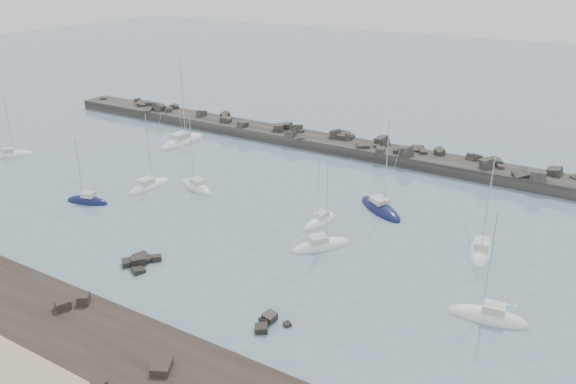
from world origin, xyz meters
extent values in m
plane|color=slate|center=(0.00, 0.00, 0.00)|extent=(400.00, 400.00, 0.00)
cube|color=black|center=(0.00, -22.00, 0.00)|extent=(140.00, 12.00, 0.70)
cube|color=black|center=(-3.62, -17.57, 0.81)|extent=(1.57, 1.60, 0.93)
cube|color=black|center=(9.48, -20.85, 0.67)|extent=(2.16, 2.28, 0.63)
cube|color=black|center=(-4.65, -19.22, 0.77)|extent=(1.65, 1.71, 0.84)
cube|color=black|center=(-3.72, -10.24, 0.16)|extent=(1.63, 1.72, 0.85)
cube|color=black|center=(-5.79, -9.76, 0.07)|extent=(1.80, 1.75, 1.24)
cube|color=black|center=(-4.37, -7.97, 0.18)|extent=(1.08, 1.25, 1.01)
cube|color=black|center=(-4.93, -9.03, 0.24)|extent=(2.09, 2.08, 1.37)
cube|color=black|center=(-5.78, -7.75, -0.06)|extent=(1.85, 1.93, 1.05)
cube|color=black|center=(-3.86, -7.25, 0.18)|extent=(1.50, 1.54, 0.94)
cube|color=black|center=(13.07, -10.63, -0.06)|extent=(1.44, 1.46, 1.44)
cube|color=black|center=(14.94, -10.06, 0.13)|extent=(0.93, 0.92, 0.46)
cube|color=black|center=(12.75, -10.33, 0.12)|extent=(1.21, 1.24, 0.72)
cube|color=black|center=(13.36, -11.97, 0.08)|extent=(1.69, 1.64, 1.12)
cube|color=black|center=(13.14, -10.27, 0.30)|extent=(1.28, 1.44, 1.18)
cube|color=#2C2A27|center=(-7.50, 38.00, 0.20)|extent=(115.00, 6.00, 3.20)
cube|color=#2C2A27|center=(29.30, 36.04, 2.21)|extent=(2.41, 2.35, 1.77)
cube|color=#2C2A27|center=(-53.69, 40.14, 1.92)|extent=(2.00, 1.79, 1.77)
cube|color=#2C2A27|center=(-52.46, 38.15, 1.50)|extent=(2.10, 2.15, 1.31)
cube|color=#2C2A27|center=(-50.65, 40.02, 1.98)|extent=(1.36, 1.56, 1.14)
cube|color=#2C2A27|center=(-4.77, 39.18, 2.42)|extent=(2.66, 2.37, 2.02)
cube|color=#2C2A27|center=(7.77, 36.95, 2.04)|extent=(1.49, 1.50, 1.60)
cube|color=#2C2A27|center=(-62.40, 38.29, 1.58)|extent=(2.21, 2.19, 1.34)
cube|color=#2C2A27|center=(-34.17, 38.13, 2.01)|extent=(2.07, 2.49, 2.38)
cube|color=#2C2A27|center=(-27.44, 37.27, 2.10)|extent=(2.50, 2.10, 1.78)
cube|color=#2C2A27|center=(-29.06, 39.21, 2.34)|extent=(1.81, 2.04, 1.93)
cube|color=#2C2A27|center=(-9.65, 35.51, 1.63)|extent=(1.74, 1.77, 0.97)
cube|color=#2C2A27|center=(-42.89, 40.29, 2.07)|extent=(2.03, 1.84, 1.51)
cube|color=#2C2A27|center=(-48.22, 39.81, 1.83)|extent=(1.29, 1.27, 1.22)
cube|color=#2C2A27|center=(21.79, 37.15, 2.46)|extent=(2.57, 2.39, 2.00)
cube|color=#2C2A27|center=(-50.59, 38.17, 1.86)|extent=(2.78, 2.65, 2.35)
cube|color=#2C2A27|center=(3.99, 39.33, 2.34)|extent=(2.60, 2.58, 2.50)
cube|color=#2C2A27|center=(26.96, 36.30, 1.89)|extent=(2.89, 3.01, 2.16)
cube|color=#2C2A27|center=(-15.64, 37.58, 2.10)|extent=(2.68, 2.65, 1.89)
cube|color=#2C2A27|center=(-46.18, 35.41, 1.74)|extent=(2.08, 2.12, 1.64)
cube|color=#2C2A27|center=(-43.41, 40.24, 1.91)|extent=(2.06, 2.20, 1.49)
cube|color=#2C2A27|center=(-22.81, 36.30, 2.07)|extent=(1.91, 2.11, 1.82)
cube|color=#2C2A27|center=(3.83, 37.86, 2.00)|extent=(1.30, 1.24, 0.92)
cube|color=#2C2A27|center=(23.61, 38.01, 1.77)|extent=(1.59, 1.43, 1.32)
cube|color=#2C2A27|center=(-45.57, 37.77, 2.28)|extent=(2.22, 2.70, 2.33)
cube|color=#2C2A27|center=(1.63, 36.78, 1.83)|extent=(2.72, 2.76, 1.71)
cube|color=#2C2A27|center=(9.40, 36.25, 2.32)|extent=(2.63, 2.17, 2.37)
cube|color=#2C2A27|center=(-12.51, 38.83, 2.35)|extent=(1.97, 2.20, 1.93)
cube|color=#2C2A27|center=(-2.43, 40.54, 1.95)|extent=(1.41, 1.55, 1.20)
cube|color=#2C2A27|center=(18.72, 40.02, 1.93)|extent=(1.68, 1.56, 1.84)
cube|color=#2C2A27|center=(-15.26, 39.63, 2.22)|extent=(2.31, 1.81, 1.48)
cube|color=#2C2A27|center=(5.28, 35.42, 2.09)|extent=(1.67, 1.70, 1.73)
cube|color=#2C2A27|center=(22.70, 39.38, 2.15)|extent=(2.43, 2.27, 1.72)
cube|color=#2C2A27|center=(-2.52, 39.89, 1.81)|extent=(1.69, 1.55, 1.09)
cube|color=#2C2A27|center=(10.03, 39.72, 1.73)|extent=(2.13, 2.08, 1.89)
cube|color=#2C2A27|center=(13.83, 39.69, 2.20)|extent=(1.96, 2.17, 1.65)
cube|color=#2C2A27|center=(31.13, 39.25, 2.07)|extent=(2.42, 2.10, 2.19)
cube|color=#2C2A27|center=(-42.21, 37.48, 1.97)|extent=(1.78, 1.79, 1.36)
cube|color=#2C2A27|center=(-2.30, 39.22, 2.27)|extent=(1.68, 1.62, 1.63)
cube|color=#2C2A27|center=(-44.23, 37.02, 2.30)|extent=(1.88, 1.99, 2.20)
cube|color=#2C2A27|center=(19.66, 40.11, 2.04)|extent=(1.98, 2.02, 1.66)
cube|color=#2C2A27|center=(-11.66, 39.02, 1.97)|extent=(1.39, 1.51, 1.08)
cube|color=#2C2A27|center=(-3.42, 39.44, 2.06)|extent=(2.19, 2.49, 2.13)
cube|color=#2C2A27|center=(-11.94, 35.76, 2.06)|extent=(1.82, 1.72, 1.60)
cube|color=#2C2A27|center=(11.28, 38.82, 1.88)|extent=(1.82, 1.79, 1.42)
cube|color=#2C2A27|center=(-49.74, 39.38, 1.85)|extent=(2.53, 2.48, 1.69)
ellipsoid|color=white|center=(-50.00, 6.43, 0.05)|extent=(6.21, 6.74, 1.83)
cube|color=silver|center=(-50.23, 6.16, 1.13)|extent=(2.35, 2.41, 0.60)
cylinder|color=silver|center=(-49.64, 6.85, 5.56)|extent=(0.10, 0.10, 9.47)
cylinder|color=silver|center=(-50.55, 5.79, 1.68)|extent=(1.89, 2.19, 0.09)
ellipsoid|color=white|center=(-29.80, 27.12, 0.05)|extent=(3.72, 10.85, 2.59)
cube|color=silver|center=(-29.82, 26.58, 1.55)|extent=(2.27, 3.08, 0.79)
cylinder|color=silver|center=(-29.76, 27.98, 8.40)|extent=(0.14, 0.14, 14.49)
cylinder|color=silver|center=(-29.84, 25.83, 2.28)|extent=(0.27, 4.29, 0.11)
ellipsoid|color=#101642|center=(-23.30, -0.30, 0.05)|extent=(6.50, 3.52, 1.88)
cube|color=silver|center=(-23.00, -0.22, 1.19)|extent=(2.01, 1.67, 0.69)
cylinder|color=silver|center=(-23.78, -0.44, 5.04)|extent=(0.12, 0.12, 8.39)
cylinder|color=silver|center=(-22.58, -0.10, 1.83)|extent=(2.42, 0.76, 0.10)
ellipsoid|color=white|center=(-19.81, 8.12, 0.05)|extent=(2.96, 7.67, 1.92)
cube|color=silver|center=(-19.84, 7.75, 1.18)|extent=(1.68, 2.22, 0.62)
cylinder|color=silver|center=(-19.75, 8.72, 5.92)|extent=(0.11, 0.11, 10.12)
cylinder|color=silver|center=(-19.88, 7.22, 1.75)|extent=(0.35, 2.99, 0.09)
ellipsoid|color=white|center=(-13.74, 11.56, 0.05)|extent=(7.57, 4.44, 1.91)
cube|color=silver|center=(-13.40, 11.45, 1.18)|extent=(2.38, 2.03, 0.63)
cylinder|color=silver|center=(-14.29, 11.75, 5.74)|extent=(0.11, 0.11, 9.76)
cylinder|color=silver|center=(-12.92, 11.28, 1.76)|extent=(2.77, 1.01, 0.09)
ellipsoid|color=white|center=(7.37, 10.59, 0.05)|extent=(2.97, 6.57, 1.75)
cube|color=silver|center=(7.42, 10.91, 1.09)|extent=(1.55, 1.96, 0.60)
cylinder|color=silver|center=(7.29, 10.09, 5.07)|extent=(0.10, 0.10, 8.56)
cylinder|color=silver|center=(7.50, 11.34, 1.65)|extent=(0.50, 2.52, 0.09)
ellipsoid|color=white|center=(10.54, 4.93, 0.05)|extent=(6.37, 7.29, 1.92)
cube|color=silver|center=(10.31, 4.63, 1.17)|extent=(2.46, 2.56, 0.62)
cylinder|color=silver|center=(10.90, 5.40, 5.88)|extent=(0.11, 0.11, 10.04)
cylinder|color=silver|center=(9.99, 4.22, 1.75)|extent=(1.89, 2.41, 0.09)
ellipsoid|color=#101642|center=(12.53, 18.19, 0.05)|extent=(8.72, 7.35, 2.14)
cube|color=silver|center=(12.17, 18.45, 1.29)|extent=(3.03, 2.88, 0.66)
cylinder|color=silver|center=(13.10, 17.78, 6.89)|extent=(0.11, 0.11, 11.86)
cylinder|color=silver|center=(11.68, 18.81, 1.90)|extent=(2.90, 2.13, 0.09)
ellipsoid|color=white|center=(30.59, 0.60, 0.05)|extent=(7.64, 3.34, 2.06)
cube|color=silver|center=(30.96, 0.65, 1.28)|extent=(2.26, 1.77, 0.71)
cylinder|color=silver|center=(30.01, 0.51, 5.91)|extent=(0.12, 0.12, 9.98)
cylinder|color=silver|center=(31.47, 0.73, 1.94)|extent=(2.94, 0.53, 0.10)
ellipsoid|color=white|center=(26.91, 13.31, 0.05)|extent=(3.65, 8.20, 2.16)
cube|color=silver|center=(26.97, 12.92, 1.33)|extent=(1.92, 2.43, 0.73)
cylinder|color=silver|center=(26.81, 13.93, 6.31)|extent=(0.12, 0.12, 10.68)
cylinder|color=silver|center=(27.05, 12.37, 2.01)|extent=(0.59, 3.14, 0.10)
camera|label=1|loc=(37.11, -46.85, 31.56)|focal=35.00mm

